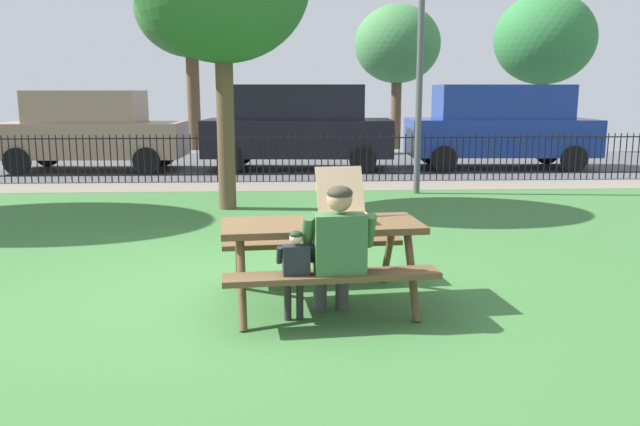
{
  "coord_description": "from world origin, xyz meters",
  "views": [
    {
      "loc": [
        0.55,
        -6.09,
        1.95
      ],
      "look_at": [
        0.86,
        0.18,
        0.75
      ],
      "focal_mm": 36.2,
      "sensor_mm": 36.0,
      "label": 1
    }
  ],
  "objects_px": {
    "picnic_table_foreground": "(321,241)",
    "parked_car_center": "(500,125)",
    "child_at_table": "(295,268)",
    "far_tree_midleft": "(190,8)",
    "pizza_box_open": "(344,210)",
    "adult_at_table": "(338,247)",
    "lamp_post_walkway": "(421,43)",
    "parked_car_far_left": "(91,129)",
    "far_tree_center": "(397,45)",
    "parked_car_left": "(298,125)",
    "far_tree_midright": "(544,40)"
  },
  "relations": [
    {
      "from": "lamp_post_walkway",
      "to": "parked_car_center",
      "type": "distance_m",
      "value": 5.19
    },
    {
      "from": "adult_at_table",
      "to": "far_tree_midright",
      "type": "xyz_separation_m",
      "value": [
        8.11,
        16.43,
        2.94
      ]
    },
    {
      "from": "picnic_table_foreground",
      "to": "parked_car_far_left",
      "type": "distance_m",
      "value": 11.58
    },
    {
      "from": "adult_at_table",
      "to": "far_tree_center",
      "type": "height_order",
      "value": "far_tree_center"
    },
    {
      "from": "child_at_table",
      "to": "parked_car_left",
      "type": "relative_size",
      "value": 0.18
    },
    {
      "from": "pizza_box_open",
      "to": "far_tree_midleft",
      "type": "relative_size",
      "value": 0.1
    },
    {
      "from": "parked_car_center",
      "to": "parked_car_far_left",
      "type": "bearing_deg",
      "value": 180.0
    },
    {
      "from": "parked_car_left",
      "to": "far_tree_midleft",
      "type": "bearing_deg",
      "value": 121.05
    },
    {
      "from": "lamp_post_walkway",
      "to": "far_tree_midleft",
      "type": "bearing_deg",
      "value": 120.21
    },
    {
      "from": "picnic_table_foreground",
      "to": "parked_car_center",
      "type": "bearing_deg",
      "value": 64.1
    },
    {
      "from": "adult_at_table",
      "to": "far_tree_midright",
      "type": "height_order",
      "value": "far_tree_midright"
    },
    {
      "from": "lamp_post_walkway",
      "to": "far_tree_midright",
      "type": "xyz_separation_m",
      "value": [
        6.07,
        9.51,
        0.79
      ]
    },
    {
      "from": "lamp_post_walkway",
      "to": "far_tree_center",
      "type": "height_order",
      "value": "far_tree_center"
    },
    {
      "from": "pizza_box_open",
      "to": "parked_car_left",
      "type": "distance_m",
      "value": 10.28
    },
    {
      "from": "far_tree_midright",
      "to": "parked_car_left",
      "type": "bearing_deg",
      "value": -146.1
    },
    {
      "from": "adult_at_table",
      "to": "lamp_post_walkway",
      "type": "relative_size",
      "value": 0.25
    },
    {
      "from": "far_tree_center",
      "to": "far_tree_midright",
      "type": "height_order",
      "value": "far_tree_midright"
    },
    {
      "from": "lamp_post_walkway",
      "to": "parked_car_left",
      "type": "xyz_separation_m",
      "value": [
        -2.2,
        3.96,
        -1.71
      ]
    },
    {
      "from": "parked_car_center",
      "to": "adult_at_table",
      "type": "bearing_deg",
      "value": -114.38
    },
    {
      "from": "child_at_table",
      "to": "parked_car_center",
      "type": "height_order",
      "value": "parked_car_center"
    },
    {
      "from": "pizza_box_open",
      "to": "parked_car_far_left",
      "type": "bearing_deg",
      "value": 117.34
    },
    {
      "from": "pizza_box_open",
      "to": "parked_car_left",
      "type": "relative_size",
      "value": 0.13
    },
    {
      "from": "parked_car_left",
      "to": "far_tree_midright",
      "type": "xyz_separation_m",
      "value": [
        8.26,
        5.55,
        2.5
      ]
    },
    {
      "from": "child_at_table",
      "to": "parked_car_center",
      "type": "relative_size",
      "value": 0.18
    },
    {
      "from": "child_at_table",
      "to": "parked_car_center",
      "type": "xyz_separation_m",
      "value": [
        5.28,
        10.94,
        0.59
      ]
    },
    {
      "from": "parked_car_left",
      "to": "lamp_post_walkway",
      "type": "bearing_deg",
      "value": -60.99
    },
    {
      "from": "pizza_box_open",
      "to": "parked_car_center",
      "type": "distance_m",
      "value": 11.35
    },
    {
      "from": "child_at_table",
      "to": "far_tree_center",
      "type": "relative_size",
      "value": 0.18
    },
    {
      "from": "parked_car_left",
      "to": "parked_car_center",
      "type": "relative_size",
      "value": 1.01
    },
    {
      "from": "parked_car_far_left",
      "to": "far_tree_center",
      "type": "height_order",
      "value": "far_tree_center"
    },
    {
      "from": "adult_at_table",
      "to": "far_tree_center",
      "type": "xyz_separation_m",
      "value": [
        3.21,
        16.43,
        2.75
      ]
    },
    {
      "from": "adult_at_table",
      "to": "far_tree_midleft",
      "type": "relative_size",
      "value": 0.19
    },
    {
      "from": "adult_at_table",
      "to": "lamp_post_walkway",
      "type": "distance_m",
      "value": 7.52
    },
    {
      "from": "pizza_box_open",
      "to": "far_tree_midleft",
      "type": "height_order",
      "value": "far_tree_midleft"
    },
    {
      "from": "pizza_box_open",
      "to": "child_at_table",
      "type": "xyz_separation_m",
      "value": [
        -0.45,
        -0.67,
        -0.35
      ]
    },
    {
      "from": "child_at_table",
      "to": "parked_car_center",
      "type": "bearing_deg",
      "value": 64.22
    },
    {
      "from": "adult_at_table",
      "to": "parked_car_center",
      "type": "distance_m",
      "value": 11.95
    },
    {
      "from": "picnic_table_foreground",
      "to": "adult_at_table",
      "type": "height_order",
      "value": "adult_at_table"
    },
    {
      "from": "far_tree_center",
      "to": "child_at_table",
      "type": "bearing_deg",
      "value": -102.18
    },
    {
      "from": "child_at_table",
      "to": "far_tree_midleft",
      "type": "height_order",
      "value": "far_tree_midleft"
    },
    {
      "from": "far_tree_midleft",
      "to": "far_tree_midright",
      "type": "height_order",
      "value": "far_tree_midleft"
    },
    {
      "from": "adult_at_table",
      "to": "parked_car_left",
      "type": "bearing_deg",
      "value": 90.79
    },
    {
      "from": "parked_car_center",
      "to": "far_tree_midright",
      "type": "xyz_separation_m",
      "value": [
        3.18,
        5.55,
        2.5
      ]
    },
    {
      "from": "picnic_table_foreground",
      "to": "adult_at_table",
      "type": "xyz_separation_m",
      "value": [
        0.11,
        -0.49,
        0.06
      ]
    },
    {
      "from": "child_at_table",
      "to": "parked_car_center",
      "type": "distance_m",
      "value": 12.16
    },
    {
      "from": "picnic_table_foreground",
      "to": "parked_car_center",
      "type": "xyz_separation_m",
      "value": [
        5.04,
        10.38,
        0.5
      ]
    },
    {
      "from": "far_tree_midleft",
      "to": "far_tree_center",
      "type": "height_order",
      "value": "far_tree_midleft"
    },
    {
      "from": "parked_car_center",
      "to": "far_tree_midleft",
      "type": "distance_m",
      "value": 10.66
    },
    {
      "from": "far_tree_midleft",
      "to": "child_at_table",
      "type": "bearing_deg",
      "value": -79.22
    },
    {
      "from": "pizza_box_open",
      "to": "far_tree_midright",
      "type": "xyz_separation_m",
      "value": [
        8.01,
        15.83,
        2.73
      ]
    }
  ]
}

